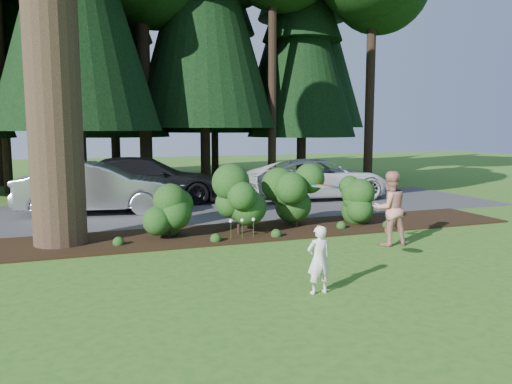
{
  "coord_description": "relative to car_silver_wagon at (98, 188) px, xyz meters",
  "views": [
    {
      "loc": [
        -4.15,
        -9.33,
        2.82
      ],
      "look_at": [
        -0.14,
        1.82,
        1.3
      ],
      "focal_mm": 35.0,
      "sensor_mm": 36.0,
      "label": 1
    }
  ],
  "objects": [
    {
      "name": "car_dark_suv",
      "position": [
        1.79,
        1.89,
        0.02
      ],
      "size": [
        6.16,
        3.21,
        1.71
      ],
      "primitive_type": "imported",
      "rotation": [
        0.0,
        0.0,
        1.43
      ],
      "color": "black",
      "rests_on": "driveway"
    },
    {
      "name": "adult",
      "position": [
        6.44,
        -7.0,
        0.04
      ],
      "size": [
        0.93,
        0.75,
        1.8
      ],
      "primitive_type": "imported",
      "rotation": [
        0.0,
        0.0,
        3.06
      ],
      "color": "#B83318",
      "rests_on": "ground"
    },
    {
      "name": "child",
      "position": [
        3.21,
        -9.63,
        -0.27
      ],
      "size": [
        0.44,
        0.3,
        1.19
      ],
      "primitive_type": "imported",
      "rotation": [
        0.0,
        0.0,
        3.17
      ],
      "color": "white",
      "rests_on": "ground"
    },
    {
      "name": "frisbee",
      "position": [
        3.41,
        -9.45,
        0.96
      ],
      "size": [
        0.48,
        0.48,
        0.08
      ],
      "color": "#166D7D",
      "rests_on": "ground"
    },
    {
      "name": "shrub_row",
      "position": [
        4.32,
        -4.6,
        -0.06
      ],
      "size": [
        6.53,
        1.6,
        1.61
      ],
      "color": "#184013",
      "rests_on": "ground"
    },
    {
      "name": "car_silver_wagon",
      "position": [
        0.0,
        0.0,
        0.0
      ],
      "size": [
        5.29,
        2.56,
        1.67
      ],
      "primitive_type": "imported",
      "rotation": [
        0.0,
        0.0,
        1.41
      ],
      "color": "#B9B9BE",
      "rests_on": "driveway"
    },
    {
      "name": "mulch_bed",
      "position": [
        3.55,
        -4.49,
        -0.84
      ],
      "size": [
        16.0,
        2.5,
        0.05
      ],
      "primitive_type": "cube",
      "color": "black",
      "rests_on": "ground"
    },
    {
      "name": "lily_cluster",
      "position": [
        3.25,
        -5.34,
        -0.37
      ],
      "size": [
        0.69,
        0.09,
        0.57
      ],
      "color": "#184013",
      "rests_on": "ground"
    },
    {
      "name": "driveway",
      "position": [
        3.55,
        -0.24,
        -0.85
      ],
      "size": [
        22.0,
        6.0,
        0.03
      ],
      "primitive_type": "cube",
      "color": "#38383A",
      "rests_on": "ground"
    },
    {
      "name": "ground",
      "position": [
        3.55,
        -7.74,
        -0.87
      ],
      "size": [
        80.0,
        80.0,
        0.0
      ],
      "primitive_type": "plane",
      "color": "#2F621C",
      "rests_on": "ground"
    },
    {
      "name": "car_white_suv",
      "position": [
        8.44,
        0.7,
        -0.05
      ],
      "size": [
        5.84,
        2.97,
        1.58
      ],
      "primitive_type": "imported",
      "rotation": [
        0.0,
        0.0,
        1.51
      ],
      "color": "silver",
      "rests_on": "driveway"
    }
  ]
}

